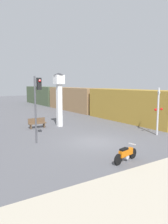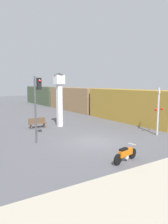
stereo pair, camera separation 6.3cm
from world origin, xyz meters
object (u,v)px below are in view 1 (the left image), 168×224
object	(u,v)px
clock_tower	(59,92)
freight_train	(74,99)
traffic_light	(37,98)
railroad_crossing_signal	(158,109)
bench	(37,123)
motorcycle	(126,154)

from	to	relation	value
clock_tower	freight_train	world-z (taller)	clock_tower
traffic_light	clock_tower	bearing A→B (deg)	48.65
railroad_crossing_signal	clock_tower	bearing A→B (deg)	123.38
traffic_light	bench	bearing A→B (deg)	69.62
motorcycle	clock_tower	xyz separation A→B (m)	(1.40, 10.34, 2.87)
clock_tower	bench	xyz separation A→B (m)	(-2.08, 0.39, -2.79)
clock_tower	railroad_crossing_signal	xyz separation A→B (m)	(4.86, -7.38, -1.24)
freight_train	railroad_crossing_signal	bearing A→B (deg)	-99.02
clock_tower	railroad_crossing_signal	world-z (taller)	clock_tower
motorcycle	freight_train	world-z (taller)	freight_train
motorcycle	bench	size ratio (longest dim) A/B	1.19
railroad_crossing_signal	traffic_light	bearing A→B (deg)	160.95
freight_train	motorcycle	bearing A→B (deg)	-113.71
freight_train	bench	bearing A→B (deg)	-134.56
clock_tower	bench	distance (m)	3.50
motorcycle	bench	xyz separation A→B (m)	(-0.68, 10.74, 0.08)
railroad_crossing_signal	freight_train	bearing A→B (deg)	80.98
railroad_crossing_signal	bench	distance (m)	10.53
motorcycle	freight_train	xyz separation A→B (m)	(9.06, 20.63, 1.29)
clock_tower	freight_train	bearing A→B (deg)	53.30
motorcycle	railroad_crossing_signal	size ratio (longest dim) A/B	0.51
clock_tower	railroad_crossing_signal	distance (m)	8.92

